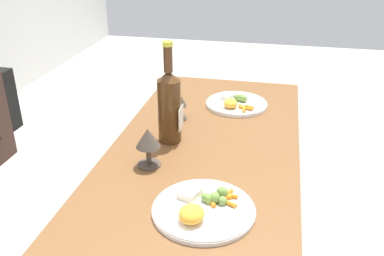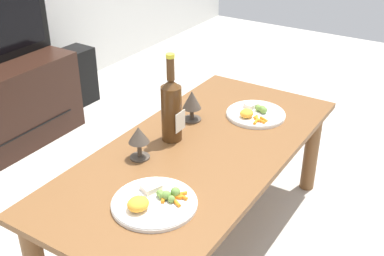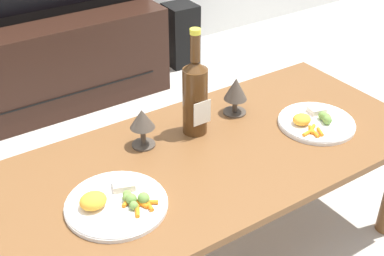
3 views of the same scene
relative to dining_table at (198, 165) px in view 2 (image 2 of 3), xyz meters
The scene contains 8 objects.
ground_plane 0.39m from the dining_table, ahead, with size 6.40×6.40×0.00m, color #B7B2A8.
dining_table is the anchor object (origin of this frame).
floor_speaker 1.64m from the dining_table, 61.41° to the left, with size 0.18×0.18×0.38m, color black.
wine_bottle 0.25m from the dining_table, 85.01° to the left, with size 0.08×0.08×0.36m.
goblet_left 0.28m from the dining_table, 138.41° to the left, with size 0.08×0.08×0.13m.
goblet_right 0.30m from the dining_table, 38.07° to the left, with size 0.08×0.08×0.14m.
dinner_plate_left 0.40m from the dining_table, behind, with size 0.28×0.28×0.05m.
dinner_plate_right 0.39m from the dining_table, ahead, with size 0.26×0.26×0.05m.
Camera 2 is at (-1.38, -0.84, 1.43)m, focal length 44.99 mm.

